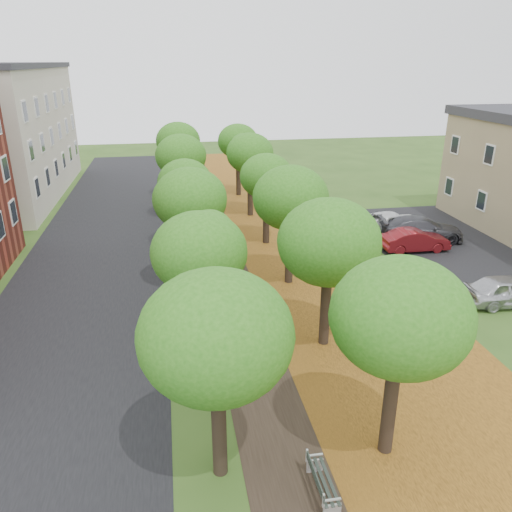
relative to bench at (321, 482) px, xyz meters
name	(u,v)px	position (x,y,z in m)	size (l,w,h in m)	color
ground	(298,461)	(-0.30, 1.20, -0.41)	(120.00, 120.00, 0.00)	#2D4C19
street_asphalt	(91,272)	(-7.80, 16.20, -0.40)	(8.00, 70.00, 0.01)	black
footpath	(231,263)	(-0.30, 16.20, -0.40)	(3.20, 70.00, 0.01)	black
leaf_verge	(317,257)	(4.70, 16.20, -0.40)	(7.50, 70.00, 0.01)	#A1651D
parking_lot	(444,243)	(13.20, 17.20, -0.40)	(9.00, 16.00, 0.01)	black
tree_row_west	(187,190)	(-2.50, 16.20, 3.85)	(3.52, 33.52, 5.79)	black
tree_row_east	(277,187)	(2.30, 16.20, 3.85)	(3.52, 33.52, 5.79)	black
bench	(321,482)	(0.00, 0.00, 0.00)	(0.49, 1.65, 0.78)	#242D27
car_silver	(509,291)	(11.69, 8.96, 0.30)	(1.66, 4.14, 1.41)	#B5B5BA
car_red	(415,240)	(10.70, 16.27, 0.25)	(1.39, 3.99, 1.32)	maroon
car_grey	(421,229)	(11.88, 17.90, 0.35)	(2.13, 5.23, 1.52)	#37373C
car_white	(393,224)	(10.70, 19.30, 0.32)	(2.40, 5.21, 1.45)	silver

